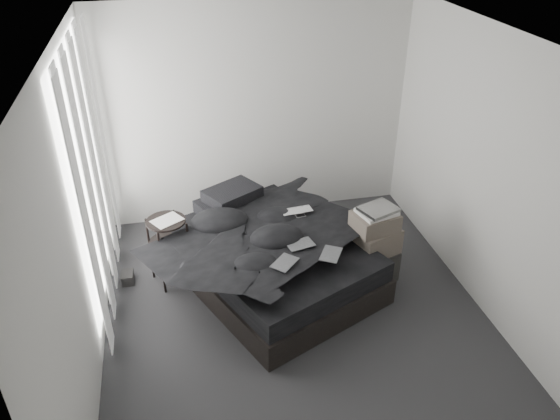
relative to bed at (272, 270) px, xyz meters
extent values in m
cube|color=#2E2D30|center=(0.12, -0.63, -0.14)|extent=(3.60, 4.20, 0.01)
cube|color=white|center=(0.12, -0.63, 2.46)|extent=(3.60, 4.20, 0.01)
cube|color=silver|center=(0.12, 1.47, 1.16)|extent=(3.60, 0.01, 2.60)
cube|color=silver|center=(0.12, -2.73, 1.16)|extent=(3.60, 0.01, 2.60)
cube|color=silver|center=(-1.68, -0.63, 1.16)|extent=(0.01, 4.20, 2.60)
cube|color=silver|center=(1.92, -0.63, 1.16)|extent=(0.01, 4.20, 2.60)
cube|color=white|center=(-1.66, 0.27, 1.21)|extent=(0.02, 2.00, 2.30)
cube|color=white|center=(-1.61, 0.27, 1.14)|extent=(0.06, 2.12, 2.48)
cube|color=black|center=(0.00, 0.00, 0.00)|extent=(2.23, 2.48, 0.28)
cube|color=black|center=(0.00, 0.00, 0.25)|extent=(2.15, 2.40, 0.22)
imported|color=black|center=(0.02, -0.04, 0.47)|extent=(2.07, 2.19, 0.24)
cube|color=black|center=(-0.37, 0.70, 0.42)|extent=(0.73, 0.63, 0.14)
cube|color=black|center=(-0.30, 0.71, 0.56)|extent=(0.69, 0.63, 0.13)
imported|color=silver|center=(0.32, 0.20, 0.60)|extent=(0.35, 0.24, 0.03)
cube|color=black|center=(0.00, -0.59, 0.59)|extent=(0.30, 0.30, 0.01)
cube|color=black|center=(0.21, -0.34, 0.60)|extent=(0.29, 0.22, 0.01)
cube|color=black|center=(0.44, -0.56, 0.61)|extent=(0.27, 0.31, 0.01)
cylinder|color=black|center=(-1.02, 0.24, 0.23)|extent=(0.51, 0.51, 0.73)
cube|color=white|center=(-1.01, 0.23, 0.60)|extent=(0.35, 0.32, 0.01)
cube|color=black|center=(-1.49, 0.30, -0.08)|extent=(0.13, 0.18, 0.12)
cube|color=black|center=(1.02, -0.17, 0.04)|extent=(0.55, 0.48, 0.35)
cube|color=#5C5349|center=(1.04, -0.18, 0.34)|extent=(0.53, 0.47, 0.27)
cube|color=#5C5349|center=(1.01, -0.18, 0.57)|extent=(0.48, 0.42, 0.18)
cube|color=silver|center=(1.02, -0.17, 0.68)|extent=(0.42, 0.37, 0.04)
cube|color=silver|center=(1.04, -0.18, 0.71)|extent=(0.42, 0.38, 0.03)
camera|label=1|loc=(-0.89, -4.47, 3.46)|focal=35.00mm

